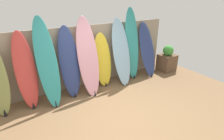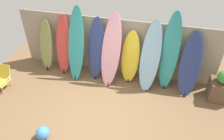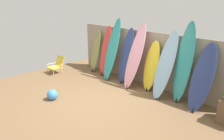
% 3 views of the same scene
% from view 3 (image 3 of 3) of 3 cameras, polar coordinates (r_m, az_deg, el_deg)
% --- Properties ---
extents(ground, '(7.68, 7.68, 0.00)m').
position_cam_3_polar(ground, '(6.39, -3.34, -7.92)').
color(ground, brown).
extents(fence_back, '(6.08, 0.11, 1.80)m').
position_cam_3_polar(fence_back, '(7.44, 8.37, 3.18)').
color(fence_back, gray).
rests_on(fence_back, ground).
extents(surfboard_olive_0, '(0.51, 0.51, 1.64)m').
position_cam_3_polar(surfboard_olive_0, '(8.69, -4.32, 4.90)').
color(surfboard_olive_0, olive).
rests_on(surfboard_olive_0, ground).
extents(surfboard_red_1, '(0.47, 0.53, 1.86)m').
position_cam_3_polar(surfboard_red_1, '(8.21, -1.69, 4.93)').
color(surfboard_red_1, '#D13D38').
rests_on(surfboard_red_1, ground).
extents(surfboard_teal_2, '(0.49, 0.74, 2.16)m').
position_cam_3_polar(surfboard_teal_2, '(7.74, 0.01, 5.19)').
color(surfboard_teal_2, teal).
rests_on(surfboard_teal_2, ground).
extents(surfboard_navy_3, '(0.56, 0.59, 1.88)m').
position_cam_3_polar(surfboard_navy_3, '(7.47, 3.71, 3.66)').
color(surfboard_navy_3, navy).
rests_on(surfboard_navy_3, ground).
extents(surfboard_pink_4, '(0.65, 0.85, 2.08)m').
position_cam_3_polar(surfboard_pink_4, '(7.05, 5.97, 3.52)').
color(surfboard_pink_4, pink).
rests_on(surfboard_pink_4, ground).
extents(surfboard_yellow_5, '(0.57, 0.46, 1.59)m').
position_cam_3_polar(surfboard_yellow_5, '(6.92, 10.20, 0.91)').
color(surfboard_yellow_5, yellow).
rests_on(surfboard_yellow_5, ground).
extents(surfboard_skyblue_6, '(0.62, 0.79, 1.97)m').
position_cam_3_polar(surfboard_skyblue_6, '(6.45, 13.72, 1.16)').
color(surfboard_skyblue_6, '#8CB7D6').
rests_on(surfboard_skyblue_6, ground).
extents(surfboard_teal_7, '(0.52, 0.50, 2.26)m').
position_cam_3_polar(surfboard_teal_7, '(6.28, 18.26, 1.66)').
color(surfboard_teal_7, teal).
rests_on(surfboard_teal_7, ground).
extents(surfboard_navy_8, '(0.58, 0.74, 1.77)m').
position_cam_3_polar(surfboard_navy_8, '(6.04, 22.50, -1.95)').
color(surfboard_navy_8, navy).
rests_on(surfboard_navy_8, ground).
extents(beach_chair, '(0.50, 0.57, 0.64)m').
position_cam_3_polar(beach_chair, '(8.85, -14.16, 1.38)').
color(beach_chair, silver).
rests_on(beach_chair, ground).
extents(beach_ball, '(0.31, 0.31, 0.31)m').
position_cam_3_polar(beach_ball, '(6.59, -15.32, -6.21)').
color(beach_ball, '#3F8CE5').
rests_on(beach_ball, ground).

